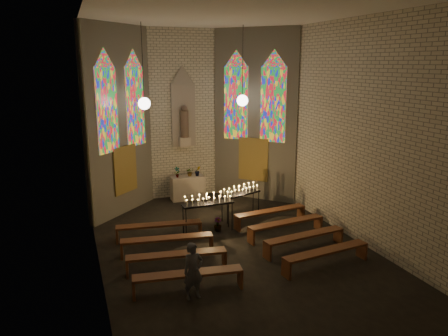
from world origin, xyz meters
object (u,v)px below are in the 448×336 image
(aisle_flower_pot, at_px, (218,224))
(votive_stand_right, at_px, (241,192))
(altar, at_px, (188,188))
(votive_stand_left, at_px, (208,201))
(visitor, at_px, (193,271))

(aisle_flower_pot, xyz_separation_m, votive_stand_right, (1.22, 0.92, 0.78))
(altar, xyz_separation_m, aisle_flower_pot, (0.02, -3.83, -0.26))
(aisle_flower_pot, distance_m, votive_stand_right, 1.72)
(votive_stand_left, height_order, visitor, visitor)
(altar, bearing_deg, visitor, -104.10)
(aisle_flower_pot, relative_size, votive_stand_right, 0.29)
(altar, bearing_deg, votive_stand_right, -66.90)
(aisle_flower_pot, xyz_separation_m, votive_stand_left, (-0.34, 0.02, 0.87))
(votive_stand_left, xyz_separation_m, visitor, (-1.63, -3.97, -0.39))
(aisle_flower_pot, bearing_deg, votive_stand_right, 37.09)
(altar, distance_m, votive_stand_right, 3.21)
(altar, height_order, votive_stand_right, votive_stand_right)
(votive_stand_right, relative_size, visitor, 1.16)
(aisle_flower_pot, distance_m, visitor, 4.44)
(altar, relative_size, votive_stand_right, 0.84)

